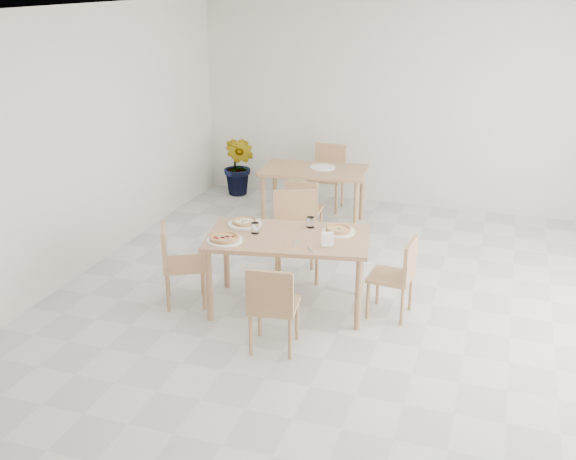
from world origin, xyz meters
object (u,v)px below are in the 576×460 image
(chair_east, at_px, (399,272))
(pizza_margherita, at_px, (339,229))
(chair_west, at_px, (176,259))
(plate_margherita, at_px, (339,232))
(second_table, at_px, (314,176))
(pizza_pepperoni, at_px, (224,238))
(potted_plant, at_px, (239,166))
(chair_north, at_px, (296,228))
(plate_mushroom, at_px, (245,224))
(chair_back_s, at_px, (303,206))
(tumbler_b, at_px, (255,228))
(chair_south, at_px, (272,303))
(plate_empty, at_px, (323,167))
(plate_pepperoni, at_px, (225,240))
(napkin_holder, at_px, (327,240))
(main_table, at_px, (288,244))
(tumbler_a, at_px, (310,222))
(chair_back_n, at_px, (328,172))
(pizza_mushroom, at_px, (245,222))

(chair_east, relative_size, pizza_margherita, 2.58)
(chair_west, relative_size, plate_margherita, 2.59)
(second_table, bearing_deg, pizza_pepperoni, -97.32)
(potted_plant, bearing_deg, chair_north, -56.04)
(plate_mushroom, bearing_deg, chair_back_s, 84.61)
(chair_east, distance_m, tumbler_b, 1.42)
(chair_south, distance_m, potted_plant, 4.49)
(chair_west, xyz_separation_m, plate_empty, (0.73, 2.69, 0.28))
(chair_back_s, bearing_deg, second_table, -86.68)
(plate_pepperoni, xyz_separation_m, napkin_holder, (0.94, 0.17, 0.06))
(chair_back_s, xyz_separation_m, potted_plant, (-1.45, 1.53, -0.02))
(main_table, bearing_deg, plate_mushroom, 151.89)
(chair_east, height_order, pizza_pepperoni, pizza_pepperoni)
(chair_north, xyz_separation_m, tumbler_b, (-0.16, -0.78, 0.27))
(chair_south, xyz_separation_m, napkin_holder, (0.29, 0.70, 0.35))
(tumbler_a, bearing_deg, chair_back_n, 101.53)
(pizza_mushroom, distance_m, second_table, 2.19)
(pizza_mushroom, bearing_deg, chair_back_s, 84.61)
(main_table, bearing_deg, napkin_holder, -29.52)
(main_table, height_order, chair_south, chair_south)
(chair_west, height_order, napkin_holder, napkin_holder)
(plate_empty, bearing_deg, chair_east, -58.66)
(pizza_pepperoni, relative_size, chair_back_s, 0.37)
(pizza_pepperoni, bearing_deg, plate_pepperoni, 90.00)
(main_table, xyz_separation_m, chair_south, (0.14, -0.84, -0.20))
(plate_margherita, xyz_separation_m, chair_back_s, (-0.80, 1.43, -0.29))
(second_table, bearing_deg, plate_pepperoni, -97.32)
(chair_south, height_order, pizza_mushroom, chair_south)
(pizza_pepperoni, bearing_deg, chair_north, 71.65)
(chair_north, distance_m, tumbler_b, 0.84)
(napkin_holder, bearing_deg, chair_north, 96.27)
(chair_west, bearing_deg, napkin_holder, -113.20)
(chair_south, relative_size, napkin_holder, 5.90)
(chair_north, bearing_deg, pizza_mushroom, -143.21)
(plate_empty, bearing_deg, chair_back_s, -92.12)
(pizza_margherita, xyz_separation_m, tumbler_a, (-0.30, 0.05, 0.02))
(pizza_mushroom, relative_size, tumbler_a, 2.69)
(main_table, relative_size, pizza_mushroom, 5.94)
(plate_mushroom, height_order, potted_plant, potted_plant)
(chair_north, height_order, chair_west, chair_north)
(chair_north, xyz_separation_m, chair_east, (1.21, -0.60, -0.08))
(chair_east, xyz_separation_m, pizza_mushroom, (-1.55, 0.01, 0.33))
(chair_back_s, height_order, potted_plant, potted_plant)
(pizza_margherita, bearing_deg, plate_mushroom, -174.98)
(chair_south, distance_m, chair_west, 1.33)
(chair_south, bearing_deg, chair_north, -87.02)
(plate_margherita, relative_size, pizza_mushroom, 1.13)
(chair_north, xyz_separation_m, potted_plant, (-1.65, 2.45, -0.09))
(main_table, xyz_separation_m, chair_back_n, (-0.44, 3.09, -0.16))
(pizza_pepperoni, relative_size, potted_plant, 0.33)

